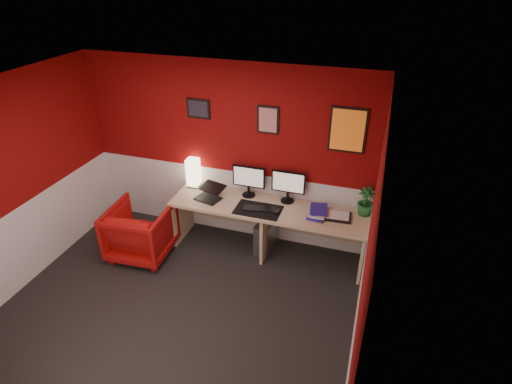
% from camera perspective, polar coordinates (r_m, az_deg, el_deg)
% --- Properties ---
extents(ground, '(4.00, 3.50, 0.01)m').
position_cam_1_polar(ground, '(5.05, -11.15, -16.00)').
color(ground, black).
rests_on(ground, ground).
extents(ceiling, '(4.00, 3.50, 0.01)m').
position_cam_1_polar(ceiling, '(3.72, -14.93, 12.07)').
color(ceiling, white).
rests_on(ceiling, ground).
extents(wall_back, '(4.00, 0.01, 2.50)m').
position_cam_1_polar(wall_back, '(5.62, -4.16, 5.33)').
color(wall_back, maroon).
rests_on(wall_back, ground).
extents(wall_front, '(4.00, 0.01, 2.50)m').
position_cam_1_polar(wall_front, '(3.27, -28.63, -20.32)').
color(wall_front, maroon).
rests_on(wall_front, ground).
extents(wall_left, '(0.01, 3.50, 2.50)m').
position_cam_1_polar(wall_left, '(5.46, -31.36, -0.05)').
color(wall_left, maroon).
rests_on(wall_left, ground).
extents(wall_right, '(0.01, 3.50, 2.50)m').
position_cam_1_polar(wall_right, '(3.79, 15.01, -9.24)').
color(wall_right, maroon).
rests_on(wall_right, ground).
extents(wainscot_back, '(4.00, 0.01, 1.00)m').
position_cam_1_polar(wainscot_back, '(5.97, -3.92, -1.26)').
color(wainscot_back, silver).
rests_on(wainscot_back, ground).
extents(wainscot_left, '(0.01, 3.50, 1.00)m').
position_cam_1_polar(wainscot_left, '(5.82, -29.41, -6.48)').
color(wainscot_left, silver).
rests_on(wainscot_left, ground).
extents(wainscot_right, '(0.01, 3.50, 1.00)m').
position_cam_1_polar(wainscot_right, '(4.29, 13.59, -17.06)').
color(wainscot_right, silver).
rests_on(wainscot_right, ground).
extents(desk, '(2.60, 0.65, 0.73)m').
position_cam_1_polar(desk, '(5.58, 1.58, -5.29)').
color(desk, tan).
rests_on(desk, ground).
extents(shoji_lamp, '(0.16, 0.16, 0.40)m').
position_cam_1_polar(shoji_lamp, '(5.85, -8.66, 2.57)').
color(shoji_lamp, '#FFE5B2').
rests_on(shoji_lamp, desk).
extents(laptop, '(0.38, 0.31, 0.22)m').
position_cam_1_polar(laptop, '(5.53, -6.72, -0.01)').
color(laptop, black).
rests_on(laptop, desk).
extents(monitor_left, '(0.45, 0.06, 0.58)m').
position_cam_1_polar(monitor_left, '(5.50, -1.04, 2.13)').
color(monitor_left, black).
rests_on(monitor_left, desk).
extents(monitor_right, '(0.45, 0.06, 0.58)m').
position_cam_1_polar(monitor_right, '(5.38, 4.47, 1.37)').
color(monitor_right, black).
rests_on(monitor_right, desk).
extents(desk_mat, '(0.60, 0.38, 0.01)m').
position_cam_1_polar(desk_mat, '(5.32, 0.29, -2.48)').
color(desk_mat, black).
rests_on(desk_mat, desk).
extents(keyboard, '(0.44, 0.21, 0.02)m').
position_cam_1_polar(keyboard, '(5.32, 0.48, -2.30)').
color(keyboard, black).
rests_on(keyboard, desk_mat).
extents(mouse, '(0.07, 0.11, 0.03)m').
position_cam_1_polar(mouse, '(5.25, 2.93, -2.72)').
color(mouse, black).
rests_on(mouse, desk_mat).
extents(book_bottom, '(0.24, 0.31, 0.03)m').
position_cam_1_polar(book_bottom, '(5.27, 7.38, -2.97)').
color(book_bottom, navy).
rests_on(book_bottom, desk).
extents(book_middle, '(0.22, 0.29, 0.02)m').
position_cam_1_polar(book_middle, '(5.26, 7.55, -2.67)').
color(book_middle, silver).
rests_on(book_middle, book_bottom).
extents(book_top, '(0.26, 0.32, 0.03)m').
position_cam_1_polar(book_top, '(5.27, 7.50, -2.31)').
color(book_top, navy).
rests_on(book_top, book_middle).
extents(zen_tray, '(0.37, 0.27, 0.03)m').
position_cam_1_polar(zen_tray, '(5.26, 11.13, -3.31)').
color(zen_tray, black).
rests_on(zen_tray, desk).
extents(potted_plant, '(0.25, 0.25, 0.38)m').
position_cam_1_polar(potted_plant, '(5.32, 14.95, -1.28)').
color(potted_plant, '#19591E').
rests_on(potted_plant, desk).
extents(pc_tower, '(0.24, 0.46, 0.45)m').
position_cam_1_polar(pc_tower, '(5.73, 1.39, -5.94)').
color(pc_tower, '#99999E').
rests_on(pc_tower, ground).
extents(armchair, '(0.83, 0.85, 0.73)m').
position_cam_1_polar(armchair, '(5.77, -15.63, -5.23)').
color(armchair, '#AA0B08').
rests_on(armchair, ground).
extents(art_left, '(0.32, 0.02, 0.26)m').
position_cam_1_polar(art_left, '(5.53, -7.97, 11.37)').
color(art_left, black).
rests_on(art_left, wall_back).
extents(art_center, '(0.28, 0.02, 0.36)m').
position_cam_1_polar(art_center, '(5.22, 1.68, 9.96)').
color(art_center, red).
rests_on(art_center, wall_back).
extents(art_right, '(0.44, 0.02, 0.56)m').
position_cam_1_polar(art_right, '(5.07, 12.59, 8.36)').
color(art_right, orange).
rests_on(art_right, wall_back).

